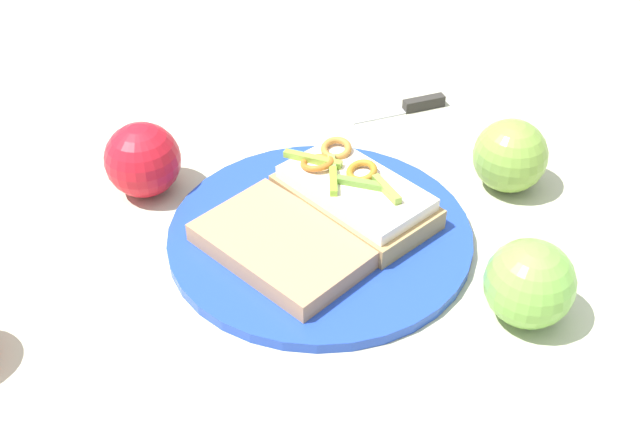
{
  "coord_description": "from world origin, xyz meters",
  "views": [
    {
      "loc": [
        -0.52,
        -0.22,
        0.48
      ],
      "look_at": [
        0.0,
        0.0,
        0.03
      ],
      "focal_mm": 44.28,
      "sensor_mm": 36.0,
      "label": 1
    }
  ],
  "objects": [
    {
      "name": "ground_plane",
      "position": [
        0.0,
        0.0,
        0.0
      ],
      "size": [
        2.0,
        2.0,
        0.0
      ],
      "primitive_type": "plane",
      "color": "#B9B89A",
      "rests_on": "ground"
    },
    {
      "name": "plate",
      "position": [
        0.0,
        0.0,
        0.01
      ],
      "size": [
        0.28,
        0.28,
        0.01
      ],
      "primitive_type": "cylinder",
      "color": "#2245BA",
      "rests_on": "ground_plane"
    },
    {
      "name": "sandwich",
      "position": [
        0.04,
        -0.02,
        0.03
      ],
      "size": [
        0.14,
        0.18,
        0.04
      ],
      "rotation": [
        0.0,
        0.0,
        4.3
      ],
      "color": "tan",
      "rests_on": "plate"
    },
    {
      "name": "bread_slice_side",
      "position": [
        -0.04,
        0.02,
        0.02
      ],
      "size": [
        0.15,
        0.18,
        0.02
      ],
      "primitive_type": "cube",
      "rotation": [
        0.0,
        0.0,
        4.35
      ],
      "color": "tan",
      "rests_on": "plate"
    },
    {
      "name": "apple_0",
      "position": [
        -0.02,
        -0.2,
        0.04
      ],
      "size": [
        0.09,
        0.09,
        0.07
      ],
      "primitive_type": "sphere",
      "rotation": [
        0.0,
        0.0,
        4.87
      ],
      "color": "#77B445",
      "rests_on": "ground_plane"
    },
    {
      "name": "apple_2",
      "position": [
        -0.0,
        0.19,
        0.04
      ],
      "size": [
        0.08,
        0.08,
        0.08
      ],
      "primitive_type": "sphere",
      "rotation": [
        0.0,
        0.0,
        4.61
      ],
      "color": "red",
      "rests_on": "ground_plane"
    },
    {
      "name": "apple_3",
      "position": [
        0.15,
        -0.14,
        0.04
      ],
      "size": [
        0.1,
        0.1,
        0.07
      ],
      "primitive_type": "sphere",
      "rotation": [
        0.0,
        0.0,
        0.98
      ],
      "color": "#7EA73F",
      "rests_on": "ground_plane"
    },
    {
      "name": "knife",
      "position": [
        0.25,
        -0.01,
        0.01
      ],
      "size": [
        0.09,
        0.09,
        0.01
      ],
      "rotation": [
        0.0,
        0.0,
        2.34
      ],
      "color": "silver",
      "rests_on": "ground_plane"
    }
  ]
}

